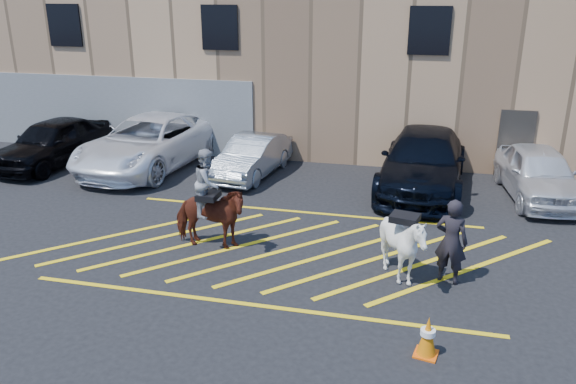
% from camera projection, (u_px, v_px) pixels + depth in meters
% --- Properties ---
extents(ground, '(90.00, 90.00, 0.00)m').
position_uv_depth(ground, '(286.00, 245.00, 13.52)').
color(ground, black).
rests_on(ground, ground).
extents(car_black_suv, '(2.47, 4.97, 1.63)m').
position_uv_depth(car_black_suv, '(53.00, 142.00, 19.56)').
color(car_black_suv, black).
rests_on(car_black_suv, ground).
extents(car_white_pickup, '(3.59, 6.58, 1.75)m').
position_uv_depth(car_white_pickup, '(149.00, 142.00, 19.28)').
color(car_white_pickup, white).
rests_on(car_white_pickup, ground).
extents(car_silver_sedan, '(1.90, 4.12, 1.31)m').
position_uv_depth(car_silver_sedan, '(252.00, 156.00, 18.46)').
color(car_silver_sedan, '#959BA2').
rests_on(car_silver_sedan, ground).
extents(car_blue_suv, '(2.85, 6.14, 1.74)m').
position_uv_depth(car_blue_suv, '(423.00, 161.00, 17.19)').
color(car_blue_suv, black).
rests_on(car_blue_suv, ground).
extents(car_white_suv, '(2.27, 4.64, 1.52)m').
position_uv_depth(car_white_suv, '(538.00, 173.00, 16.41)').
color(car_white_suv, white).
rests_on(car_white_suv, ground).
extents(handler, '(0.77, 0.62, 1.84)m').
position_uv_depth(handler, '(451.00, 241.00, 11.55)').
color(handler, black).
rests_on(handler, ground).
extents(warehouse, '(32.42, 10.20, 7.30)m').
position_uv_depth(warehouse, '(353.00, 45.00, 23.28)').
color(warehouse, tan).
rests_on(warehouse, ground).
extents(hatching_zone, '(12.60, 5.12, 0.01)m').
position_uv_depth(hatching_zone, '(283.00, 250.00, 13.25)').
color(hatching_zone, yellow).
rests_on(hatching_zone, ground).
extents(mounted_bay, '(1.85, 0.85, 2.43)m').
position_uv_depth(mounted_bay, '(209.00, 209.00, 13.09)').
color(mounted_bay, '#622817').
rests_on(mounted_bay, ground).
extents(saddled_white, '(1.58, 1.70, 1.60)m').
position_uv_depth(saddled_white, '(403.00, 245.00, 11.64)').
color(saddled_white, white).
rests_on(saddled_white, ground).
extents(traffic_cone, '(0.45, 0.45, 0.73)m').
position_uv_depth(traffic_cone, '(428.00, 336.00, 9.34)').
color(traffic_cone, '#FF5A0A').
rests_on(traffic_cone, ground).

